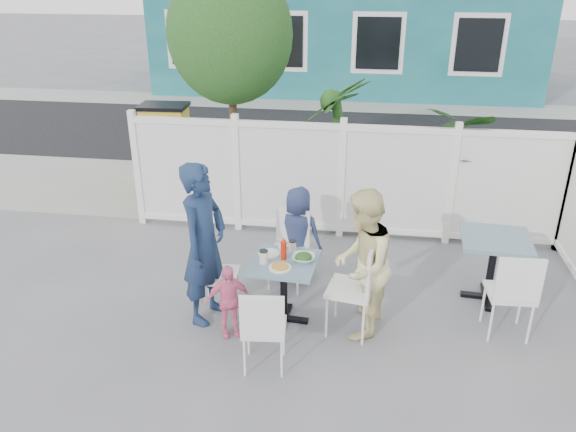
# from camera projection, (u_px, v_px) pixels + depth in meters

# --- Properties ---
(ground) EXTENTS (80.00, 80.00, 0.00)m
(ground) POSITION_uv_depth(u_px,v_px,m) (314.00, 335.00, 5.77)
(ground) COLOR slate
(near_sidewalk) EXTENTS (24.00, 2.60, 0.01)m
(near_sidewalk) POSITION_uv_depth(u_px,v_px,m) (339.00, 197.00, 9.20)
(near_sidewalk) COLOR gray
(near_sidewalk) RESTS_ON ground
(street) EXTENTS (24.00, 5.00, 0.01)m
(street) POSITION_uv_depth(u_px,v_px,m) (350.00, 136.00, 12.55)
(street) COLOR black
(street) RESTS_ON ground
(far_sidewalk) EXTENTS (24.00, 1.60, 0.01)m
(far_sidewalk) POSITION_uv_depth(u_px,v_px,m) (356.00, 105.00, 15.34)
(far_sidewalk) COLOR gray
(far_sidewalk) RESTS_ON ground
(fence_back) EXTENTS (5.86, 0.08, 1.60)m
(fence_back) POSITION_uv_depth(u_px,v_px,m) (341.00, 183.00, 7.61)
(fence_back) COLOR white
(fence_back) RESTS_ON ground
(tree) EXTENTS (1.80, 1.62, 3.59)m
(tree) POSITION_uv_depth(u_px,v_px,m) (230.00, 35.00, 7.92)
(tree) COLOR #382316
(tree) RESTS_ON ground
(utility_cabinet) EXTENTS (0.75, 0.56, 1.34)m
(utility_cabinet) POSITION_uv_depth(u_px,v_px,m) (167.00, 147.00, 9.52)
(utility_cabinet) COLOR gold
(utility_cabinet) RESTS_ON ground
(potted_shrub_a) EXTENTS (1.39, 1.39, 2.07)m
(potted_shrub_a) POSITION_uv_depth(u_px,v_px,m) (336.00, 150.00, 8.16)
(potted_shrub_a) COLOR #193B14
(potted_shrub_a) RESTS_ON ground
(potted_shrub_b) EXTENTS (2.07, 1.95, 1.84)m
(potted_shrub_b) POSITION_uv_depth(u_px,v_px,m) (446.00, 165.00, 7.90)
(potted_shrub_b) COLOR #193B14
(potted_shrub_b) RESTS_ON ground
(main_table) EXTENTS (0.72, 0.72, 0.71)m
(main_table) POSITION_uv_depth(u_px,v_px,m) (284.00, 275.00, 5.80)
(main_table) COLOR slate
(main_table) RESTS_ON ground
(spare_table) EXTENTS (0.78, 0.78, 0.77)m
(spare_table) POSITION_uv_depth(u_px,v_px,m) (494.00, 252.00, 6.17)
(spare_table) COLOR slate
(spare_table) RESTS_ON ground
(chair_left) EXTENTS (0.43, 0.45, 0.92)m
(chair_left) POSITION_uv_depth(u_px,v_px,m) (212.00, 268.00, 5.97)
(chair_left) COLOR white
(chair_left) RESTS_ON ground
(chair_right) EXTENTS (0.52, 0.53, 1.02)m
(chair_right) POSITION_uv_depth(u_px,v_px,m) (359.00, 282.00, 5.59)
(chair_right) COLOR white
(chair_right) RESTS_ON ground
(chair_back) EXTENTS (0.48, 0.47, 0.91)m
(chair_back) POSITION_uv_depth(u_px,v_px,m) (290.00, 243.00, 6.53)
(chair_back) COLOR white
(chair_back) RESTS_ON ground
(chair_near) EXTENTS (0.43, 0.42, 0.87)m
(chair_near) POSITION_uv_depth(u_px,v_px,m) (263.00, 325.00, 5.06)
(chair_near) COLOR white
(chair_near) RESTS_ON ground
(chair_spare) EXTENTS (0.46, 0.45, 0.97)m
(chair_spare) POSITION_uv_depth(u_px,v_px,m) (513.00, 289.00, 5.51)
(chair_spare) COLOR white
(chair_spare) RESTS_ON ground
(man) EXTENTS (0.56, 0.72, 1.74)m
(man) POSITION_uv_depth(u_px,v_px,m) (204.00, 244.00, 5.74)
(man) COLOR #1A2C4C
(man) RESTS_ON ground
(woman) EXTENTS (0.70, 0.84, 1.55)m
(woman) POSITION_uv_depth(u_px,v_px,m) (362.00, 265.00, 5.54)
(woman) COLOR #E6CB50
(woman) RESTS_ON ground
(boy) EXTENTS (0.64, 0.49, 1.16)m
(boy) POSITION_uv_depth(u_px,v_px,m) (298.00, 234.00, 6.62)
(boy) COLOR navy
(boy) RESTS_ON ground
(toddler) EXTENTS (0.50, 0.37, 0.79)m
(toddler) POSITION_uv_depth(u_px,v_px,m) (228.00, 301.00, 5.63)
(toddler) COLOR pink
(toddler) RESTS_ON ground
(plate_main) EXTENTS (0.23, 0.23, 0.01)m
(plate_main) POSITION_uv_depth(u_px,v_px,m) (280.00, 268.00, 5.60)
(plate_main) COLOR white
(plate_main) RESTS_ON main_table
(plate_side) EXTENTS (0.23, 0.23, 0.02)m
(plate_side) POSITION_uv_depth(u_px,v_px,m) (269.00, 254.00, 5.87)
(plate_side) COLOR white
(plate_side) RESTS_ON main_table
(salad_bowl) EXTENTS (0.23, 0.23, 0.06)m
(salad_bowl) POSITION_uv_depth(u_px,v_px,m) (303.00, 258.00, 5.73)
(salad_bowl) COLOR white
(salad_bowl) RESTS_ON main_table
(coffee_cup_a) EXTENTS (0.09, 0.09, 0.13)m
(coffee_cup_a) POSITION_uv_depth(u_px,v_px,m) (264.00, 257.00, 5.68)
(coffee_cup_a) COLOR beige
(coffee_cup_a) RESTS_ON main_table
(coffee_cup_b) EXTENTS (0.08, 0.08, 0.11)m
(coffee_cup_b) POSITION_uv_depth(u_px,v_px,m) (292.00, 246.00, 5.91)
(coffee_cup_b) COLOR beige
(coffee_cup_b) RESTS_ON main_table
(ketchup_bottle) EXTENTS (0.06, 0.06, 0.20)m
(ketchup_bottle) POSITION_uv_depth(u_px,v_px,m) (284.00, 251.00, 5.74)
(ketchup_bottle) COLOR #B91D08
(ketchup_bottle) RESTS_ON main_table
(salt_shaker) EXTENTS (0.03, 0.03, 0.07)m
(salt_shaker) POSITION_uv_depth(u_px,v_px,m) (280.00, 248.00, 5.94)
(salt_shaker) COLOR white
(salt_shaker) RESTS_ON main_table
(pepper_shaker) EXTENTS (0.03, 0.03, 0.07)m
(pepper_shaker) POSITION_uv_depth(u_px,v_px,m) (285.00, 246.00, 5.98)
(pepper_shaker) COLOR black
(pepper_shaker) RESTS_ON main_table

